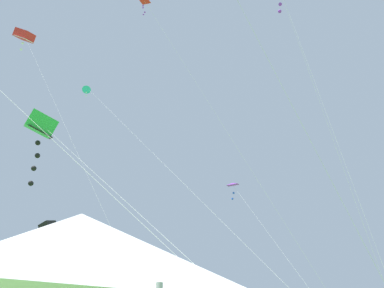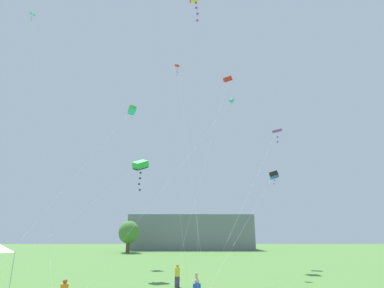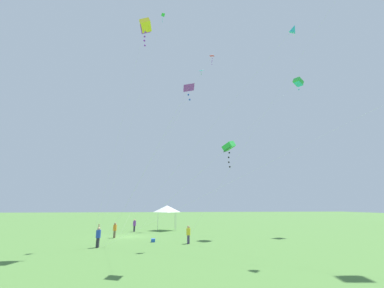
% 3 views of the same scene
% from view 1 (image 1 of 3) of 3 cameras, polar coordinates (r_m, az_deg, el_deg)
% --- Properties ---
extents(festival_tent, '(2.92, 2.92, 3.60)m').
position_cam_1_polar(festival_tent, '(4.87, -15.14, -14.50)').
color(festival_tent, '#B7B7BC').
rests_on(festival_tent, ground).
extents(kite_cyan_diamond_0, '(12.31, 17.34, 20.73)m').
position_cam_1_polar(kite_cyan_diamond_0, '(33.09, -13.78, 7.23)').
color(kite_cyan_diamond_0, silver).
rests_on(kite_cyan_diamond_0, ground).
extents(kite_black_box_1, '(11.67, 22.96, 12.08)m').
position_cam_1_polar(kite_black_box_1, '(36.67, -18.66, -10.41)').
color(kite_black_box_1, silver).
rests_on(kite_black_box_1, ground).
extents(kite_purple_delta_3, '(7.74, 7.31, 12.65)m').
position_cam_1_polar(kite_purple_delta_3, '(28.55, 5.51, -5.51)').
color(kite_purple_delta_3, silver).
rests_on(kite_purple_delta_3, ground).
extents(kite_red_delta_5, '(2.69, 11.04, 21.17)m').
position_cam_1_polar(kite_red_delta_5, '(26.26, -5.77, 17.53)').
color(kite_red_delta_5, silver).
rests_on(kite_red_delta_5, ground).
extents(kite_red_box_7, '(7.84, 17.34, 27.57)m').
position_cam_1_polar(kite_red_box_7, '(40.26, -21.46, 13.28)').
color(kite_red_box_7, silver).
rests_on(kite_red_box_7, ground).
extents(kite_green_box_8, '(8.65, 12.73, 11.60)m').
position_cam_1_polar(kite_green_box_8, '(18.90, -19.49, 2.32)').
color(kite_green_box_8, silver).
rests_on(kite_green_box_8, ground).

